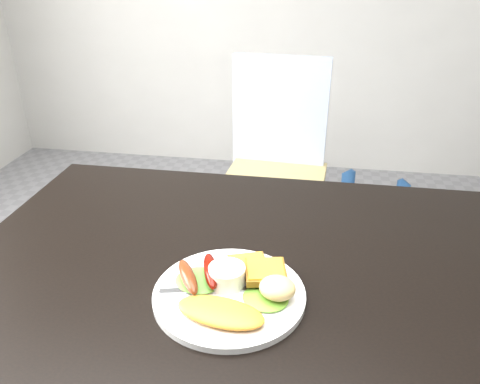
{
  "coord_description": "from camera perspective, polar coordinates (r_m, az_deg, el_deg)",
  "views": [
    {
      "loc": [
        0.09,
        -0.77,
        1.3
      ],
      "look_at": [
        -0.03,
        0.0,
        0.9
      ],
      "focal_mm": 35.0,
      "sensor_mm": 36.0,
      "label": 1
    }
  ],
  "objects": [
    {
      "name": "sausage_a",
      "position": [
        0.86,
        -6.36,
        -10.19
      ],
      "size": [
        0.07,
        0.1,
        0.03
      ],
      "primitive_type": "ellipsoid",
      "rotation": [
        0.0,
        0.0,
        0.5
      ],
      "color": "brown",
      "rests_on": "lettuce_left"
    },
    {
      "name": "toast_b",
      "position": [
        0.87,
        3.13,
        -9.69
      ],
      "size": [
        0.09,
        0.09,
        0.01
      ],
      "primitive_type": "cube",
      "rotation": [
        0.0,
        0.0,
        0.2
      ],
      "color": "#955B1E",
      "rests_on": "toast_a"
    },
    {
      "name": "omelette",
      "position": [
        0.8,
        -2.39,
        -14.42
      ],
      "size": [
        0.16,
        0.1,
        0.02
      ],
      "primitive_type": "ellipsoid",
      "rotation": [
        0.0,
        0.0,
        -0.18
      ],
      "color": "orange",
      "rests_on": "plate"
    },
    {
      "name": "sausage_b",
      "position": [
        0.87,
        -3.6,
        -9.55
      ],
      "size": [
        0.06,
        0.11,
        0.03
      ],
      "primitive_type": "ellipsoid",
      "rotation": [
        0.0,
        0.0,
        0.31
      ],
      "color": "#5C0C04",
      "rests_on": "lettuce_left"
    },
    {
      "name": "dining_chair",
      "position": [
        1.96,
        4.14,
        1.15
      ],
      "size": [
        0.44,
        0.44,
        0.05
      ],
      "primitive_type": "cube",
      "rotation": [
        0.0,
        0.0,
        -0.08
      ],
      "color": "tan",
      "rests_on": "ground"
    },
    {
      "name": "fork",
      "position": [
        0.86,
        -4.39,
        -11.86
      ],
      "size": [
        0.16,
        0.05,
        0.0
      ],
      "primitive_type": "cube",
      "rotation": [
        0.0,
        0.0,
        0.21
      ],
      "color": "#ADAFB7",
      "rests_on": "plate"
    },
    {
      "name": "potato_salad",
      "position": [
        0.83,
        4.57,
        -11.58
      ],
      "size": [
        0.07,
        0.07,
        0.03
      ],
      "primitive_type": "ellipsoid",
      "rotation": [
        0.0,
        0.0,
        -0.19
      ],
      "color": "#F6F0A3",
      "rests_on": "lettuce_right"
    },
    {
      "name": "lettuce_left",
      "position": [
        0.88,
        -4.99,
        -10.66
      ],
      "size": [
        0.1,
        0.1,
        0.01
      ],
      "primitive_type": "ellipsoid",
      "rotation": [
        0.0,
        0.0,
        -0.22
      ],
      "color": "#59932A",
      "rests_on": "plate"
    },
    {
      "name": "toast_a",
      "position": [
        0.9,
        1.04,
        -9.04
      ],
      "size": [
        0.09,
        0.09,
        0.01
      ],
      "primitive_type": "cube",
      "rotation": [
        0.0,
        0.0,
        0.35
      ],
      "color": "brown",
      "rests_on": "plate"
    },
    {
      "name": "ramekin",
      "position": [
        0.86,
        -1.61,
        -10.24
      ],
      "size": [
        0.08,
        0.08,
        0.04
      ],
      "primitive_type": "cylinder",
      "rotation": [
        0.0,
        0.0,
        -0.26
      ],
      "color": "white",
      "rests_on": "plate"
    },
    {
      "name": "plate",
      "position": [
        0.86,
        -1.32,
        -12.38
      ],
      "size": [
        0.27,
        0.27,
        0.01
      ],
      "primitive_type": "cylinder",
      "color": "white",
      "rests_on": "dining_table"
    },
    {
      "name": "person",
      "position": [
        1.68,
        16.85,
        6.67
      ],
      "size": [
        0.59,
        0.43,
        1.5
      ],
      "primitive_type": "imported",
      "rotation": [
        0.0,
        0.0,
        3.0
      ],
      "color": "#25528E",
      "rests_on": "ground"
    },
    {
      "name": "dining_table",
      "position": [
        0.96,
        1.97,
        -9.42
      ],
      "size": [
        1.2,
        0.8,
        0.04
      ],
      "primitive_type": "cube",
      "color": "black",
      "rests_on": "ground"
    },
    {
      "name": "lettuce_right",
      "position": [
        0.84,
        3.13,
        -12.79
      ],
      "size": [
        0.1,
        0.09,
        0.01
      ],
      "primitive_type": "ellipsoid",
      "rotation": [
        0.0,
        0.0,
        -0.28
      ],
      "color": "#56A12B",
      "rests_on": "plate"
    }
  ]
}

